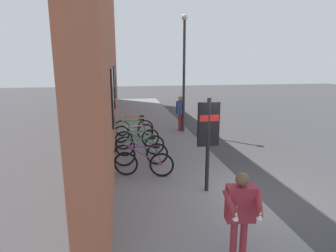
{
  "coord_description": "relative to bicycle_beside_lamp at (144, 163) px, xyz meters",
  "views": [
    {
      "loc": [
        -5.91,
        3.26,
        3.35
      ],
      "look_at": [
        2.46,
        1.83,
        1.43
      ],
      "focal_mm": 29.97,
      "sensor_mm": 36.0,
      "label": 1
    }
  ],
  "objects": [
    {
      "name": "ground",
      "position": [
        4.24,
        -3.65,
        -0.51
      ],
      "size": [
        60.0,
        60.0,
        0.0
      ],
      "primitive_type": "plane",
      "color": "#38383A"
    },
    {
      "name": "sidewalk_pavement",
      "position": [
        6.24,
        -0.9,
        -0.45
      ],
      "size": [
        24.0,
        3.5,
        0.12
      ],
      "primitive_type": "cube",
      "color": "slate",
      "rests_on": "ground"
    },
    {
      "name": "station_facade",
      "position": [
        7.23,
        1.15,
        4.24
      ],
      "size": [
        22.0,
        0.65,
        9.52
      ],
      "color": "#9E563D",
      "rests_on": "ground"
    },
    {
      "name": "bicycle_beside_lamp",
      "position": [
        0.0,
        0.0,
        0.0
      ],
      "size": [
        0.61,
        1.73,
        0.97
      ],
      "color": "black",
      "rests_on": "sidewalk_pavement"
    },
    {
      "name": "bicycle_nearest_sign",
      "position": [
        0.89,
        0.02,
        0.0
      ],
      "size": [
        0.48,
        1.77,
        0.97
      ],
      "color": "black",
      "rests_on": "sidewalk_pavement"
    },
    {
      "name": "bicycle_leaning_wall",
      "position": [
        1.91,
        -0.02,
        0.0
      ],
      "size": [
        0.48,
        1.77,
        0.97
      ],
      "color": "black",
      "rests_on": "sidewalk_pavement"
    },
    {
      "name": "bicycle_by_door",
      "position": [
        2.79,
        0.01,
        0.0
      ],
      "size": [
        0.51,
        1.75,
        0.97
      ],
      "color": "black",
      "rests_on": "sidewalk_pavement"
    },
    {
      "name": "bicycle_far_end",
      "position": [
        3.79,
        0.11,
        0.0
      ],
      "size": [
        0.58,
        1.74,
        0.97
      ],
      "color": "black",
      "rests_on": "sidewalk_pavement"
    },
    {
      "name": "bicycle_under_window",
      "position": [
        4.72,
        0.05,
        0.0
      ],
      "size": [
        0.48,
        1.76,
        0.97
      ],
      "color": "black",
      "rests_on": "sidewalk_pavement"
    },
    {
      "name": "transit_info_sign",
      "position": [
        -1.22,
        -1.51,
        1.21
      ],
      "size": [
        0.11,
        0.55,
        2.4
      ],
      "color": "black",
      "rests_on": "sidewalk_pavement"
    },
    {
      "name": "pedestrian_crossing_street",
      "position": [
        5.36,
        -2.23,
        0.65
      ],
      "size": [
        0.54,
        0.48,
        1.7
      ],
      "color": "maroon",
      "rests_on": "sidewalk_pavement"
    },
    {
      "name": "tourist_with_hotdogs",
      "position": [
        -3.93,
        -1.2,
        0.59
      ],
      "size": [
        0.58,
        0.61,
        1.58
      ],
      "color": "maroon",
      "rests_on": "sidewalk_pavement"
    },
    {
      "name": "street_lamp",
      "position": [
        5.23,
        -2.35,
        2.78
      ],
      "size": [
        0.28,
        0.28,
        5.36
      ],
      "color": "#333338",
      "rests_on": "sidewalk_pavement"
    }
  ]
}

